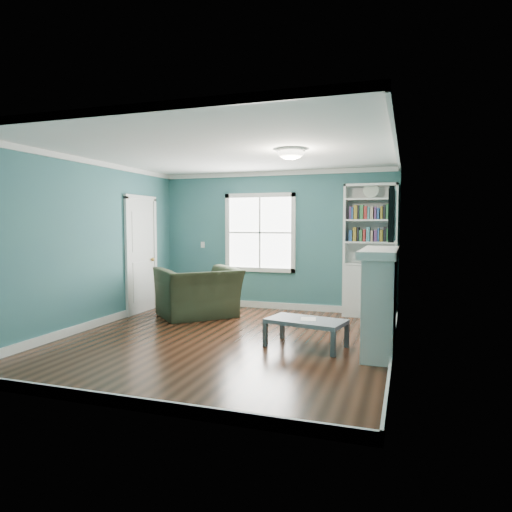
% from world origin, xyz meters
% --- Properties ---
extents(floor, '(5.00, 5.00, 0.00)m').
position_xyz_m(floor, '(0.00, 0.00, 0.00)').
color(floor, black).
rests_on(floor, ground).
extents(room_walls, '(5.00, 5.00, 5.00)m').
position_xyz_m(room_walls, '(0.00, 0.00, 1.58)').
color(room_walls, '#33636D').
rests_on(room_walls, ground).
extents(trim, '(4.50, 5.00, 2.60)m').
position_xyz_m(trim, '(0.00, 0.00, 1.24)').
color(trim, white).
rests_on(trim, ground).
extents(window, '(1.40, 0.06, 1.50)m').
position_xyz_m(window, '(-0.30, 2.49, 1.45)').
color(window, white).
rests_on(window, room_walls).
extents(bookshelf, '(0.90, 0.35, 2.31)m').
position_xyz_m(bookshelf, '(1.77, 2.30, 0.92)').
color(bookshelf, silver).
rests_on(bookshelf, ground).
extents(fireplace, '(0.44, 1.58, 1.30)m').
position_xyz_m(fireplace, '(2.08, 0.20, 0.64)').
color(fireplace, black).
rests_on(fireplace, ground).
extents(tv, '(0.06, 1.10, 0.65)m').
position_xyz_m(tv, '(2.20, 0.20, 1.72)').
color(tv, black).
rests_on(tv, fireplace).
extents(door, '(0.12, 0.98, 2.17)m').
position_xyz_m(door, '(-2.22, 1.40, 1.07)').
color(door, silver).
rests_on(door, ground).
extents(ceiling_fixture, '(0.38, 0.38, 0.15)m').
position_xyz_m(ceiling_fixture, '(0.90, 0.10, 2.55)').
color(ceiling_fixture, white).
rests_on(ceiling_fixture, room_walls).
extents(light_switch, '(0.08, 0.01, 0.12)m').
position_xyz_m(light_switch, '(-1.50, 2.48, 1.20)').
color(light_switch, white).
rests_on(light_switch, room_walls).
extents(recliner, '(1.53, 1.52, 1.14)m').
position_xyz_m(recliner, '(-1.06, 1.35, 0.57)').
color(recliner, '#222D1C').
rests_on(recliner, ground).
extents(coffee_table, '(1.10, 0.74, 0.36)m').
position_xyz_m(coffee_table, '(1.14, 0.01, 0.32)').
color(coffee_table, '#444D52').
rests_on(coffee_table, ground).
extents(paper_sheet, '(0.24, 0.28, 0.00)m').
position_xyz_m(paper_sheet, '(1.17, 0.03, 0.37)').
color(paper_sheet, white).
rests_on(paper_sheet, coffee_table).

